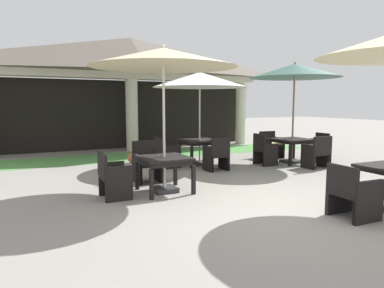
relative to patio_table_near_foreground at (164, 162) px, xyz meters
name	(u,v)px	position (x,y,z in m)	size (l,w,h in m)	color
ground_plane	(278,209)	(1.26, -1.96, -0.62)	(60.00, 60.00, 0.00)	gray
background_pavilion	(130,65)	(1.26, 6.41, 2.58)	(11.05, 2.66, 4.16)	beige
lawn_strip	(145,155)	(1.26, 4.88, -0.61)	(12.85, 1.94, 0.01)	#519347
patio_table_near_foreground	(164,162)	(0.00, 0.00, 0.00)	(0.95, 0.95, 0.72)	black
patio_umbrella_near_foreground	(163,59)	(0.00, 0.00, 2.03)	(2.88, 2.88, 2.91)	#2D2D2D
patio_chair_near_foreground_west	(113,177)	(-1.04, 0.00, -0.21)	(0.52, 0.60, 0.86)	black
patio_chair_near_foreground_north	(147,164)	(-0.01, 1.04, -0.20)	(0.57, 0.56, 0.92)	black
patio_chair_mid_left_west	(352,193)	(1.99, -2.81, -0.22)	(0.60, 0.62, 0.85)	black
patio_table_mid_right	(292,142)	(4.75, 1.52, 0.01)	(1.02, 1.02, 0.72)	black
patio_umbrella_mid_right	(295,72)	(4.75, 1.52, 2.08)	(2.67, 2.67, 2.98)	#2D2D2D
patio_chair_mid_right_east	(317,147)	(5.76, 1.49, -0.21)	(0.53, 0.58, 0.85)	black
patio_chair_mid_right_south	(317,153)	(4.72, 0.51, -0.20)	(0.65, 0.53, 0.89)	black
patio_chair_mid_right_west	(264,151)	(3.74, 1.56, -0.20)	(0.52, 0.56, 0.91)	black
patio_chair_mid_right_north	(271,145)	(4.79, 2.54, -0.20)	(0.65, 0.58, 0.86)	black
patio_table_far_back	(200,143)	(2.11, 2.47, 0.02)	(1.04, 1.04, 0.72)	black
patio_umbrella_far_back	(200,80)	(2.11, 2.47, 1.81)	(2.70, 2.70, 2.72)	#2D2D2D
patio_chair_far_back_west	(167,153)	(1.08, 2.50, -0.21)	(0.56, 0.65, 0.83)	black
patio_chair_far_back_south	(217,155)	(2.08, 1.44, -0.21)	(0.57, 0.54, 0.89)	black
terracotta_urn	(133,157)	(0.44, 3.54, -0.44)	(0.35, 0.35, 0.42)	#9E5633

